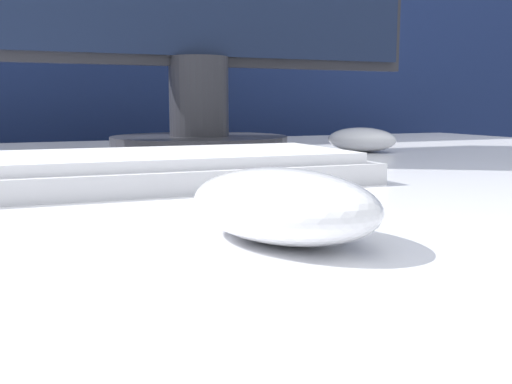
% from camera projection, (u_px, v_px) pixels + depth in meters
% --- Properties ---
extents(partition_panel, '(5.00, 0.03, 1.31)m').
position_uv_depth(partition_panel, '(40.00, 173.00, 1.09)').
color(partition_panel, navy).
rests_on(partition_panel, ground_plane).
extents(computer_mouse_near, '(0.09, 0.12, 0.03)m').
position_uv_depth(computer_mouse_near, '(283.00, 205.00, 0.27)').
color(computer_mouse_near, white).
rests_on(computer_mouse_near, desk).
extents(keyboard, '(0.43, 0.16, 0.02)m').
position_uv_depth(keyboard, '(87.00, 171.00, 0.44)').
color(keyboard, silver).
rests_on(keyboard, desk).
extents(computer_mouse_far, '(0.10, 0.11, 0.03)m').
position_uv_depth(computer_mouse_far, '(362.00, 140.00, 0.76)').
color(computer_mouse_far, silver).
rests_on(computer_mouse_far, desk).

